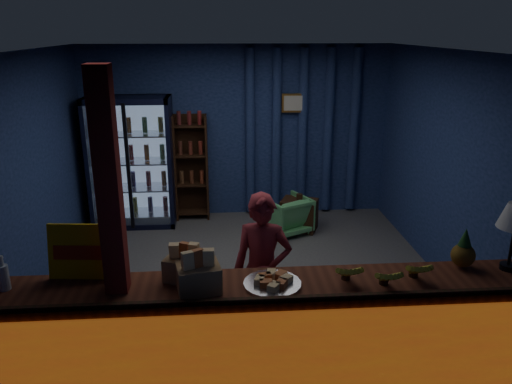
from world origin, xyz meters
TOP-DOWN VIEW (x-y plane):
  - ground at (0.00, 0.00)m, footprint 4.60×4.60m
  - room_walls at (0.00, 0.00)m, footprint 4.60×4.60m
  - counter at (0.00, -1.91)m, footprint 4.40×0.57m
  - support_post at (-1.05, -1.90)m, footprint 0.16×0.16m
  - beverage_cooler at (-1.55, 1.92)m, footprint 1.20×0.62m
  - bottle_shelf at (-0.70, 2.06)m, footprint 0.50×0.28m
  - curtain_folds at (1.00, 2.14)m, footprint 1.74×0.14m
  - framed_picture at (0.85, 2.10)m, footprint 0.36×0.04m
  - shopkeeper at (0.09, -1.27)m, footprint 0.59×0.45m
  - green_chair at (0.67, 1.33)m, footprint 0.78×0.78m
  - side_table at (0.86, 1.43)m, footprint 0.60×0.52m
  - yellow_sign at (-1.34, -1.68)m, footprint 0.55×0.16m
  - snack_box_left at (-0.45, -1.95)m, footprint 0.36×0.31m
  - snack_box_centre at (-0.56, -1.77)m, footprint 0.35×0.32m
  - pastry_tray at (0.11, -1.93)m, footprint 0.45×0.45m
  - banana_bunches at (0.96, -1.94)m, footprint 0.78×0.30m
  - pineapple at (1.69, -1.74)m, footprint 0.19×0.19m

SIDE VIEW (x-z plane):
  - ground at x=0.00m, z-range 0.00..0.00m
  - side_table at x=0.86m, z-range -0.04..0.50m
  - green_chair at x=0.67m, z-range 0.00..0.54m
  - counter at x=0.00m, z-range -0.02..0.97m
  - shopkeeper at x=0.09m, z-range 0.00..1.46m
  - bottle_shelf at x=-0.70m, z-range -0.01..1.59m
  - beverage_cooler at x=-1.55m, z-range -0.02..1.88m
  - pastry_tray at x=0.11m, z-range 0.94..1.01m
  - banana_bunches at x=0.96m, z-range 0.95..1.12m
  - snack_box_centre at x=-0.56m, z-range 0.91..1.21m
  - snack_box_left at x=-0.45m, z-range 0.90..1.23m
  - pineapple at x=1.69m, z-range 0.92..1.25m
  - yellow_sign at x=-1.34m, z-range 0.95..1.39m
  - support_post at x=-1.05m, z-range 0.00..2.60m
  - curtain_folds at x=1.00m, z-range 0.05..2.55m
  - room_walls at x=0.00m, z-range -0.73..3.87m
  - framed_picture at x=0.85m, z-range 1.61..1.89m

